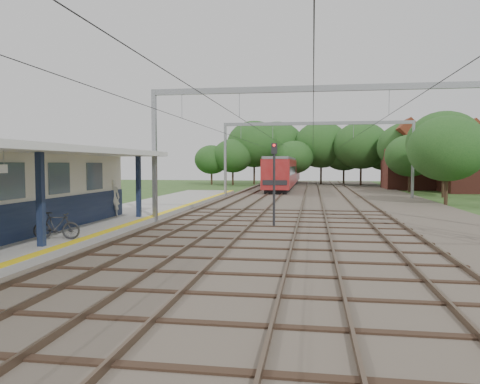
# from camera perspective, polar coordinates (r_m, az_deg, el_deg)

# --- Properties ---
(ground) EXTENTS (160.00, 160.00, 0.00)m
(ground) POSITION_cam_1_polar(r_m,az_deg,el_deg) (9.64, -11.50, -15.67)
(ground) COLOR #2D4C1E
(ground) RESTS_ON ground
(ballast_bed) EXTENTS (18.00, 90.00, 0.10)m
(ballast_bed) POSITION_cam_1_polar(r_m,az_deg,el_deg) (38.66, 10.02, -1.20)
(ballast_bed) COLOR #473D33
(ballast_bed) RESTS_ON ground
(platform) EXTENTS (5.00, 52.00, 0.35)m
(platform) POSITION_cam_1_polar(r_m,az_deg,el_deg) (25.12, -16.46, -3.49)
(platform) COLOR gray
(platform) RESTS_ON ground
(yellow_stripe) EXTENTS (0.45, 52.00, 0.01)m
(yellow_stripe) POSITION_cam_1_polar(r_m,az_deg,el_deg) (24.23, -11.64, -3.24)
(yellow_stripe) COLOR yellow
(yellow_stripe) RESTS_ON platform
(rail_tracks) EXTENTS (11.80, 88.00, 0.15)m
(rail_tracks) POSITION_cam_1_polar(r_m,az_deg,el_deg) (38.68, 6.32, -0.98)
(rail_tracks) COLOR brown
(rail_tracks) RESTS_ON ballast_bed
(catenary_system) EXTENTS (17.22, 88.00, 7.00)m
(catenary_system) POSITION_cam_1_polar(r_m,az_deg,el_deg) (33.90, 9.23, 7.40)
(catenary_system) COLOR gray
(catenary_system) RESTS_ON ground
(tree_band) EXTENTS (31.72, 30.88, 8.82)m
(tree_band) POSITION_cam_1_polar(r_m,az_deg,el_deg) (65.68, 9.46, 4.95)
(tree_band) COLOR #382619
(tree_band) RESTS_ON ground
(house_near) EXTENTS (7.00, 6.12, 7.89)m
(house_near) POSITION_cam_1_polar(r_m,az_deg,el_deg) (57.36, 26.98, 2.91)
(house_near) COLOR brown
(house_near) RESTS_ON ground
(house_far) EXTENTS (8.00, 6.12, 8.66)m
(house_far) POSITION_cam_1_polar(r_m,az_deg,el_deg) (61.87, 20.84, 3.30)
(house_far) COLOR brown
(house_far) RESTS_ON ground
(person) EXTENTS (0.84, 0.70, 1.98)m
(person) POSITION_cam_1_polar(r_m,az_deg,el_deg) (25.85, -15.25, -0.68)
(person) COLOR beige
(person) RESTS_ON platform
(bicycle) EXTENTS (1.76, 0.81, 1.02)m
(bicycle) POSITION_cam_1_polar(r_m,az_deg,el_deg) (18.58, -21.46, -3.86)
(bicycle) COLOR black
(bicycle) RESTS_ON platform
(train) EXTENTS (2.89, 36.03, 3.80)m
(train) POSITION_cam_1_polar(r_m,az_deg,el_deg) (64.15, 5.56, 2.52)
(train) COLOR black
(train) RESTS_ON ballast_bed
(signal_post) EXTENTS (0.29, 0.26, 4.15)m
(signal_post) POSITION_cam_1_polar(r_m,az_deg,el_deg) (22.69, 4.18, 1.98)
(signal_post) COLOR black
(signal_post) RESTS_ON ground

